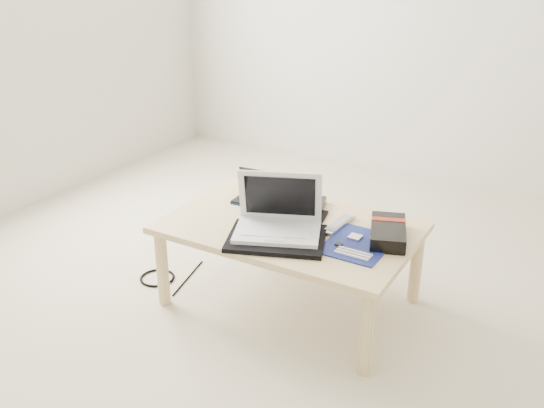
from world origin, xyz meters
The scene contains 13 objects.
ground centered at (0.00, 0.00, 0.00)m, with size 4.00×4.00×0.00m, color beige.
coffee_table centered at (-0.03, 0.08, 0.35)m, with size 1.10×0.70×0.40m.
book centered at (-0.11, 0.21, 0.42)m, with size 0.38×0.35×0.03m.
netbook centered at (-0.27, 0.24, 0.43)m, with size 0.25×0.19×0.16m.
tablet centered at (-0.04, 0.15, 0.41)m, with size 0.30×0.26×0.01m.
remote centered at (0.17, 0.17, 0.41)m, with size 0.07×0.23×0.02m.
neoprene_sleeve centered at (0.00, -0.09, 0.41)m, with size 0.40×0.30×0.02m, color black.
white_laptop centered at (-0.03, -0.03, 0.47)m, with size 0.43×0.37×0.25m.
motherboard centered at (0.31, 0.05, 0.40)m, with size 0.26×0.32×0.01m.
gpu_box centered at (0.40, 0.16, 0.43)m, with size 0.23×0.32×0.06m.
cable_coil centered at (-0.11, 0.07, 0.41)m, with size 0.10×0.10×0.01m, color black.
floor_cable_coil centered at (-0.70, -0.08, 0.01)m, with size 0.17×0.17×0.01m, color black.
floor_cable_trail centered at (-0.57, 0.01, 0.00)m, with size 0.01×0.01×0.35m, color black.
Camera 1 is at (1.12, -2.07, 1.56)m, focal length 40.00 mm.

